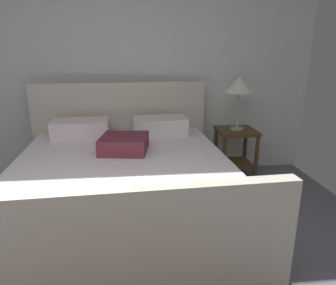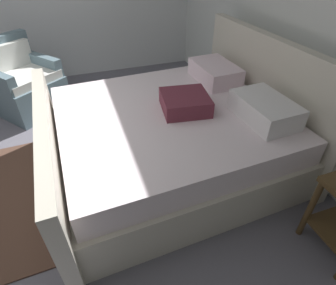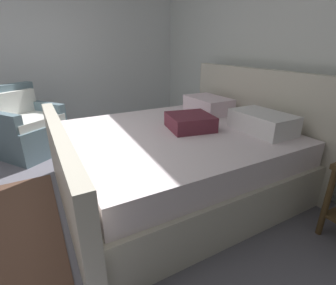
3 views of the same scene
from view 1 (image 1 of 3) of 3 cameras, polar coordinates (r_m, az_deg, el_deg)
wall_back at (r=3.76m, az=-11.16°, el=15.71°), size 4.93×0.12×2.87m
bed at (r=2.76m, az=-8.35°, el=-7.65°), size 2.06×2.24×1.15m
nightstand_right at (r=3.71m, az=12.53°, el=-0.57°), size 0.44×0.44×0.60m
table_lamp_right at (r=3.57m, az=13.24°, el=10.24°), size 0.33×0.33×0.61m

